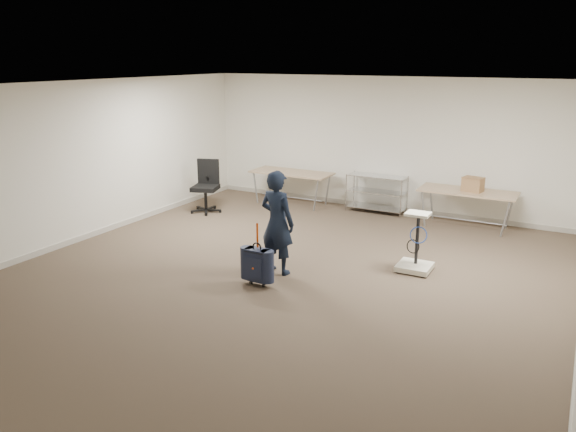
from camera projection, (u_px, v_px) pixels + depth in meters
The scene contains 10 objects.
ground at pixel (279, 278), 8.37m from camera, with size 9.00×9.00×0.00m, color #3F3126.
room_shell at pixel (319, 248), 9.52m from camera, with size 8.00×9.00×9.00m.
folding_table_left at pixel (291, 174), 12.39m from camera, with size 1.80×0.75×0.73m.
folding_table_right at pixel (468, 193), 10.65m from camera, with size 1.80×0.75×0.73m.
wire_shelf at pixel (377, 192), 11.80m from camera, with size 1.22×0.47×0.80m.
person at pixel (277, 222), 8.39m from camera, with size 0.58×0.38×1.59m, color black.
suitcase at pixel (257, 265), 8.02m from camera, with size 0.34×0.20×0.93m.
office_chair at pixel (206, 196), 11.88m from camera, with size 0.66×0.67×1.10m.
equipment_cart at pixel (415, 256), 8.60m from camera, with size 0.51×0.51×0.93m.
cardboard_box at pixel (473, 184), 10.56m from camera, with size 0.36×0.27×0.27m, color #9F854A.
Camera 1 is at (3.82, -6.79, 3.19)m, focal length 35.00 mm.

